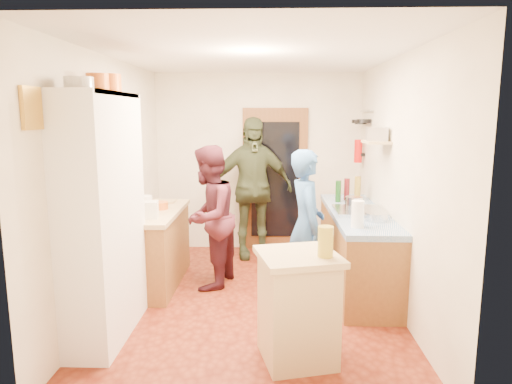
{
  "coord_description": "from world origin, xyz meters",
  "views": [
    {
      "loc": [
        0.19,
        -4.72,
        2.01
      ],
      "look_at": [
        0.03,
        0.15,
        1.18
      ],
      "focal_mm": 32.0,
      "sensor_mm": 36.0,
      "label": 1
    }
  ],
  "objects_px": {
    "right_counter_base": "(356,251)",
    "person_left": "(213,217)",
    "island_base": "(298,310)",
    "person_back": "(253,188)",
    "hutch_body": "(104,217)",
    "person_hob": "(310,226)"
  },
  "relations": [
    {
      "from": "right_counter_base",
      "to": "person_left",
      "type": "distance_m",
      "value": 1.74
    },
    {
      "from": "island_base",
      "to": "person_left",
      "type": "bearing_deg",
      "value": 118.64
    },
    {
      "from": "right_counter_base",
      "to": "island_base",
      "type": "distance_m",
      "value": 1.88
    },
    {
      "from": "person_left",
      "to": "person_back",
      "type": "relative_size",
      "value": 0.84
    },
    {
      "from": "hutch_body",
      "to": "island_base",
      "type": "distance_m",
      "value": 1.88
    },
    {
      "from": "hutch_body",
      "to": "island_base",
      "type": "relative_size",
      "value": 2.56
    },
    {
      "from": "right_counter_base",
      "to": "person_back",
      "type": "distance_m",
      "value": 1.75
    },
    {
      "from": "person_left",
      "to": "hutch_body",
      "type": "bearing_deg",
      "value": -19.15
    },
    {
      "from": "person_back",
      "to": "person_hob",
      "type": "bearing_deg",
      "value": -78.61
    },
    {
      "from": "person_hob",
      "to": "person_left",
      "type": "relative_size",
      "value": 0.99
    },
    {
      "from": "right_counter_base",
      "to": "person_back",
      "type": "xyz_separation_m",
      "value": [
        -1.26,
        1.07,
        0.57
      ]
    },
    {
      "from": "right_counter_base",
      "to": "island_base",
      "type": "xyz_separation_m",
      "value": [
        -0.79,
        -1.71,
        0.01
      ]
    },
    {
      "from": "person_hob",
      "to": "person_back",
      "type": "height_order",
      "value": "person_back"
    },
    {
      "from": "hutch_body",
      "to": "island_base",
      "type": "height_order",
      "value": "hutch_body"
    },
    {
      "from": "person_hob",
      "to": "person_left",
      "type": "height_order",
      "value": "person_left"
    },
    {
      "from": "person_hob",
      "to": "person_back",
      "type": "relative_size",
      "value": 0.83
    },
    {
      "from": "hutch_body",
      "to": "person_left",
      "type": "relative_size",
      "value": 1.32
    },
    {
      "from": "island_base",
      "to": "person_back",
      "type": "relative_size",
      "value": 0.44
    },
    {
      "from": "hutch_body",
      "to": "right_counter_base",
      "type": "distance_m",
      "value": 2.9
    },
    {
      "from": "person_left",
      "to": "island_base",
      "type": "bearing_deg",
      "value": 42.62
    },
    {
      "from": "hutch_body",
      "to": "person_left",
      "type": "bearing_deg",
      "value": 56.87
    },
    {
      "from": "person_back",
      "to": "person_left",
      "type": "bearing_deg",
      "value": -123.31
    }
  ]
}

